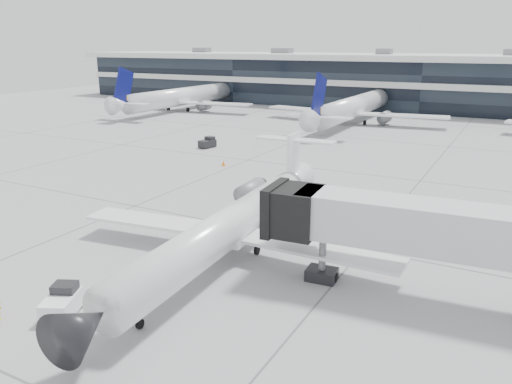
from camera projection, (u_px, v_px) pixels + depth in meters
The scene contains 9 objects.
ground at pixel (235, 225), 38.18m from camera, with size 220.00×220.00×0.00m, color gray.
terminal at pixel (431, 85), 105.98m from camera, with size 170.00×22.00×10.00m, color black.
bg_jet_left at pixel (184, 110), 105.03m from camera, with size 32.00×40.00×9.60m, color white, non-canonical shape.
bg_jet_center at pixel (354, 122), 88.24m from camera, with size 32.00×40.00×9.60m, color white, non-canonical shape.
regional_jet at pixel (231, 225), 32.00m from camera, with size 22.16×27.65×6.38m.
jet_bridge at pixel (443, 230), 25.81m from camera, with size 17.50×4.75×5.61m.
baggage_tug at pixel (62, 303), 25.43m from camera, with size 2.28×2.75×1.51m.
traffic_cone at pixel (224, 163), 56.82m from camera, with size 0.46×0.46×0.62m.
far_tug at pixel (208, 143), 66.69m from camera, with size 1.73×2.47×1.44m.
Camera 1 is at (18.41, -30.82, 13.34)m, focal length 35.00 mm.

